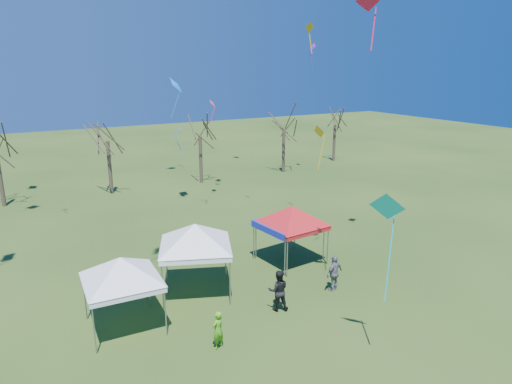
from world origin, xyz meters
TOP-DOWN VIEW (x-y plane):
  - ground at (0.00, 0.00)m, footprint 140.00×140.00m
  - tree_2 at (-2.37, 24.38)m, footprint 3.71×3.71m
  - tree_3 at (6.03, 24.04)m, footprint 3.59×3.59m
  - tree_4 at (15.36, 24.00)m, footprint 3.58×3.58m
  - tree_5 at (23.72, 26.07)m, footprint 3.39×3.39m
  - tent_white_west at (-6.60, 2.19)m, footprint 4.26×4.26m
  - tent_white_mid at (-2.68, 3.70)m, footprint 4.35×4.35m
  - tent_red at (3.40, 4.41)m, footprint 4.37×4.37m
  - tent_blue at (3.28, 4.55)m, footprint 3.36×3.36m
  - person_dark at (-0.08, 0.23)m, footprint 1.17×1.07m
  - person_grey at (3.35, 0.47)m, footprint 1.17×0.70m
  - person_green at (-3.74, -1.11)m, footprint 0.69×0.59m
  - kite_19 at (4.58, 17.62)m, footprint 0.88×0.92m
  - kite_22 at (1.87, 18.23)m, footprint 0.78×0.87m
  - kite_11 at (1.57, 17.34)m, footprint 1.66×1.74m
  - kite_12 at (16.83, 21.49)m, footprint 0.46×0.84m
  - kite_27 at (2.60, -1.60)m, footprint 1.08×1.13m
  - kite_18 at (7.46, 8.97)m, footprint 0.80×0.46m
  - kite_5 at (1.37, -4.61)m, footprint 1.29×1.46m
  - kite_17 at (7.28, 7.30)m, footprint 0.60×0.97m

SIDE VIEW (x-z plane):
  - ground at x=0.00m, z-range 0.00..0.00m
  - person_green at x=-3.74m, z-range 0.00..1.60m
  - person_grey at x=3.35m, z-range 0.00..1.87m
  - person_dark at x=-0.08m, z-range 0.00..1.95m
  - tent_blue at x=3.28m, z-range 1.00..3.38m
  - tent_white_west at x=-6.60m, z-range 1.15..4.92m
  - tent_red at x=3.40m, z-range 1.19..5.06m
  - tent_white_mid at x=-2.68m, z-range 1.27..5.40m
  - tree_5 at x=23.72m, z-range 2.00..9.46m
  - kite_22 at x=1.87m, z-range 4.64..7.11m
  - tree_4 at x=15.36m, z-range 2.12..10.00m
  - kite_5 at x=1.37m, z-range 3.98..8.15m
  - tree_3 at x=6.03m, z-range 2.12..10.03m
  - tree_2 at x=-2.37m, z-range 2.20..10.38m
  - kite_17 at x=7.28m, z-range 5.43..8.23m
  - kite_19 at x=4.58m, z-range 6.97..8.97m
  - kite_11 at x=1.57m, z-range 7.98..11.04m
  - kite_12 at x=16.83m, z-range 11.25..13.84m
  - kite_18 at x=7.46m, z-range 12.17..14.13m
  - kite_27 at x=2.60m, z-range 12.12..14.34m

